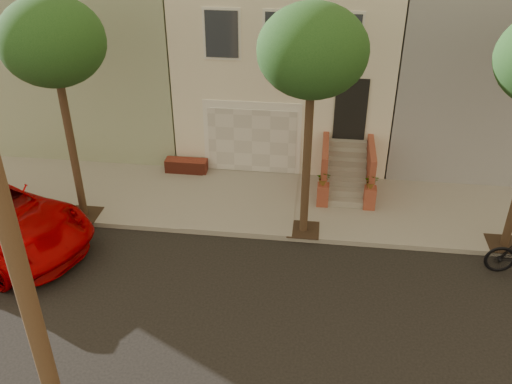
# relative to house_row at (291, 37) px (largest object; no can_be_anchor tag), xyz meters

# --- Properties ---
(ground) EXTENTS (90.00, 90.00, 0.00)m
(ground) POSITION_rel_house_row_xyz_m (-0.00, -11.19, -3.64)
(ground) COLOR black
(ground) RESTS_ON ground
(sidewalk) EXTENTS (40.00, 3.70, 0.15)m
(sidewalk) POSITION_rel_house_row_xyz_m (-0.00, -5.84, -3.57)
(sidewalk) COLOR gray
(sidewalk) RESTS_ON ground
(house_row) EXTENTS (33.10, 11.70, 7.00)m
(house_row) POSITION_rel_house_row_xyz_m (0.00, 0.00, 0.00)
(house_row) COLOR silver
(house_row) RESTS_ON sidewalk
(tree_left) EXTENTS (2.70, 2.57, 6.30)m
(tree_left) POSITION_rel_house_row_xyz_m (-5.50, -7.29, 1.61)
(tree_left) COLOR #2D2116
(tree_left) RESTS_ON sidewalk
(tree_mid) EXTENTS (2.70, 2.57, 6.30)m
(tree_mid) POSITION_rel_house_row_xyz_m (1.00, -7.29, 1.61)
(tree_mid) COLOR #2D2116
(tree_mid) RESTS_ON sidewalk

